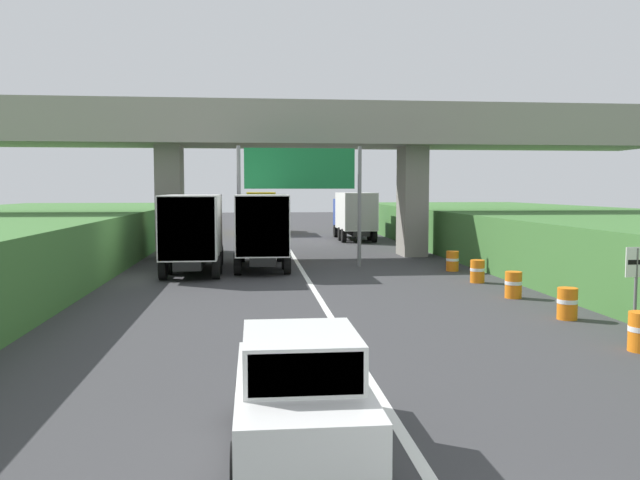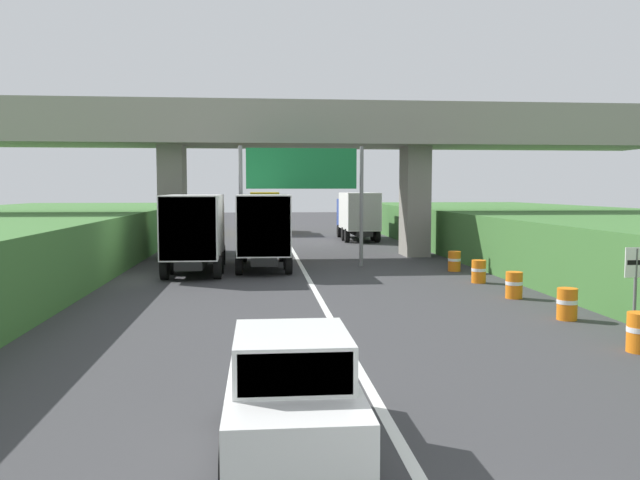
% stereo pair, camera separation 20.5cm
% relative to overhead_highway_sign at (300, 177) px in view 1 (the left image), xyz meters
% --- Properties ---
extents(lane_centre_stripe, '(0.20, 89.88, 0.01)m').
position_rel_overhead_highway_sign_xyz_m(lane_centre_stripe, '(0.00, -1.44, -4.24)').
color(lane_centre_stripe, white).
rests_on(lane_centre_stripe, ground).
extents(overpass_bridge, '(40.00, 4.80, 8.20)m').
position_rel_overhead_highway_sign_xyz_m(overpass_bridge, '(0.00, 4.80, 1.99)').
color(overpass_bridge, gray).
rests_on(overpass_bridge, ground).
extents(overhead_highway_sign, '(5.88, 0.18, 5.70)m').
position_rel_overhead_highway_sign_xyz_m(overhead_highway_sign, '(0.00, 0.00, 0.00)').
color(overhead_highway_sign, slate).
rests_on(overhead_highway_sign, ground).
extents(speed_limit_sign, '(0.60, 0.08, 2.23)m').
position_rel_overhead_highway_sign_xyz_m(speed_limit_sign, '(7.40, -15.25, -2.77)').
color(speed_limit_sign, slate).
rests_on(speed_limit_sign, ground).
extents(truck_blue, '(2.44, 7.30, 3.44)m').
position_rel_overhead_highway_sign_xyz_m(truck_blue, '(5.12, 16.12, -2.31)').
color(truck_blue, black).
rests_on(truck_blue, ground).
extents(truck_black, '(2.44, 7.30, 3.44)m').
position_rel_overhead_highway_sign_xyz_m(truck_black, '(-4.79, -1.55, -2.31)').
color(truck_black, black).
rests_on(truck_black, ground).
extents(truck_yellow, '(2.44, 7.30, 3.44)m').
position_rel_overhead_highway_sign_xyz_m(truck_yellow, '(-1.54, 24.31, -2.31)').
color(truck_yellow, black).
rests_on(truck_yellow, ground).
extents(truck_orange, '(2.44, 7.30, 3.44)m').
position_rel_overhead_highway_sign_xyz_m(truck_orange, '(-1.82, -0.35, -2.31)').
color(truck_orange, black).
rests_on(truck_orange, ground).
extents(car_green, '(1.86, 4.10, 1.72)m').
position_rel_overhead_highway_sign_xyz_m(car_green, '(-5.08, 6.76, -3.39)').
color(car_green, '#236B38').
rests_on(car_green, ground).
extents(car_white, '(1.86, 4.10, 1.72)m').
position_rel_overhead_highway_sign_xyz_m(car_white, '(-1.58, -21.72, -3.39)').
color(car_white, silver).
rests_on(car_white, ground).
extents(construction_barrel_2, '(0.57, 0.57, 0.90)m').
position_rel_overhead_highway_sign_xyz_m(construction_barrel_2, '(6.63, -13.23, -3.79)').
color(construction_barrel_2, orange).
rests_on(construction_barrel_2, ground).
extents(construction_barrel_3, '(0.57, 0.57, 0.90)m').
position_rel_overhead_highway_sign_xyz_m(construction_barrel_3, '(6.56, -9.57, -3.79)').
color(construction_barrel_3, orange).
rests_on(construction_barrel_3, ground).
extents(construction_barrel_4, '(0.57, 0.57, 0.90)m').
position_rel_overhead_highway_sign_xyz_m(construction_barrel_4, '(6.59, -5.91, -3.79)').
color(construction_barrel_4, orange).
rests_on(construction_barrel_4, ground).
extents(construction_barrel_5, '(0.57, 0.57, 0.90)m').
position_rel_overhead_highway_sign_xyz_m(construction_barrel_5, '(6.73, -2.25, -3.79)').
color(construction_barrel_5, orange).
rests_on(construction_barrel_5, ground).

